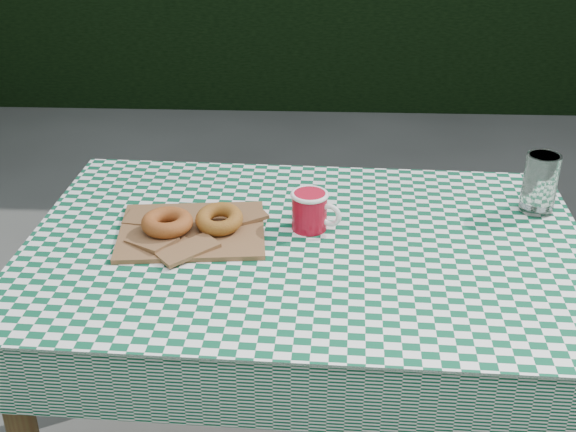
% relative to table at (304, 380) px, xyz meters
% --- Properties ---
extents(table, '(1.22, 0.84, 0.75)m').
position_rel_table_xyz_m(table, '(0.00, 0.00, 0.00)').
color(table, brown).
rests_on(table, ground).
extents(tablecloth, '(1.24, 0.86, 0.01)m').
position_rel_table_xyz_m(tablecloth, '(0.00, 0.00, 0.38)').
color(tablecloth, '#0C4D31').
rests_on(tablecloth, table).
extents(paper_bag, '(0.34, 0.28, 0.02)m').
position_rel_table_xyz_m(paper_bag, '(-0.25, 0.03, 0.39)').
color(paper_bag, brown).
rests_on(paper_bag, tablecloth).
extents(bagel_front, '(0.12, 0.12, 0.04)m').
position_rel_table_xyz_m(bagel_front, '(-0.30, 0.01, 0.42)').
color(bagel_front, '#A05421').
rests_on(bagel_front, paper_bag).
extents(bagel_back, '(0.11, 0.11, 0.03)m').
position_rel_table_xyz_m(bagel_back, '(-0.19, 0.04, 0.41)').
color(bagel_back, '#9D6D20').
rests_on(bagel_back, paper_bag).
extents(coffee_mug, '(0.20, 0.20, 0.09)m').
position_rel_table_xyz_m(coffee_mug, '(0.01, 0.06, 0.42)').
color(coffee_mug, '#AB0B1F').
rests_on(coffee_mug, tablecloth).
extents(drinking_glass, '(0.10, 0.10, 0.14)m').
position_rel_table_xyz_m(drinking_glass, '(0.53, 0.17, 0.45)').
color(drinking_glass, white).
rests_on(drinking_glass, tablecloth).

